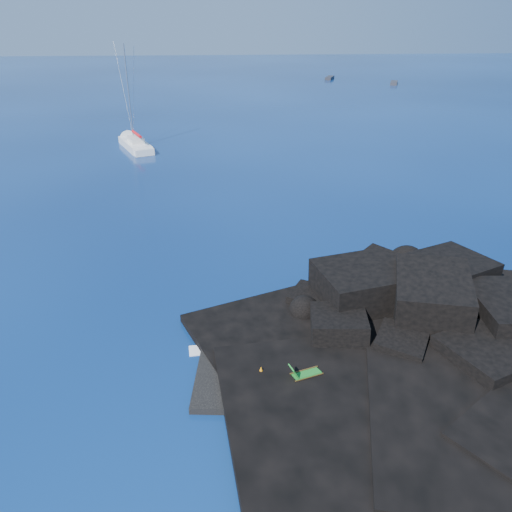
{
  "coord_description": "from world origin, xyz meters",
  "views": [
    {
      "loc": [
        1.71,
        -19.45,
        16.66
      ],
      "look_at": [
        3.96,
        10.06,
        2.0
      ],
      "focal_mm": 35.0,
      "sensor_mm": 36.0,
      "label": 1
    }
  ],
  "objects_px": {
    "deck_chair": "(307,370)",
    "distant_boat_a": "(330,79)",
    "sailboat": "(136,148)",
    "marker_cone": "(261,371)",
    "sunbather": "(278,382)",
    "distant_boat_b": "(394,84)"
  },
  "relations": [
    {
      "from": "marker_cone",
      "to": "sunbather",
      "type": "bearing_deg",
      "value": -44.61
    },
    {
      "from": "marker_cone",
      "to": "distant_boat_b",
      "type": "distance_m",
      "value": 115.3
    },
    {
      "from": "sunbather",
      "to": "marker_cone",
      "type": "distance_m",
      "value": 1.06
    },
    {
      "from": "sailboat",
      "to": "marker_cone",
      "type": "bearing_deg",
      "value": -97.65
    },
    {
      "from": "deck_chair",
      "to": "marker_cone",
      "type": "bearing_deg",
      "value": 149.98
    },
    {
      "from": "sailboat",
      "to": "deck_chair",
      "type": "distance_m",
      "value": 50.56
    },
    {
      "from": "sailboat",
      "to": "deck_chair",
      "type": "height_order",
      "value": "sailboat"
    },
    {
      "from": "sailboat",
      "to": "marker_cone",
      "type": "xyz_separation_m",
      "value": [
        12.8,
        -47.82,
        0.61
      ]
    },
    {
      "from": "deck_chair",
      "to": "sunbather",
      "type": "height_order",
      "value": "deck_chair"
    },
    {
      "from": "deck_chair",
      "to": "sunbather",
      "type": "xyz_separation_m",
      "value": [
        -1.44,
        -0.28,
        -0.39
      ]
    },
    {
      "from": "deck_chair",
      "to": "sunbather",
      "type": "distance_m",
      "value": 1.52
    },
    {
      "from": "sailboat",
      "to": "distant_boat_a",
      "type": "bearing_deg",
      "value": 37.1
    },
    {
      "from": "distant_boat_b",
      "to": "sunbather",
      "type": "bearing_deg",
      "value": -90.41
    },
    {
      "from": "deck_chair",
      "to": "distant_boat_b",
      "type": "bearing_deg",
      "value": 51.44
    },
    {
      "from": "distant_boat_a",
      "to": "deck_chair",
      "type": "bearing_deg",
      "value": -79.72
    },
    {
      "from": "distant_boat_b",
      "to": "marker_cone",
      "type": "bearing_deg",
      "value": -90.89
    },
    {
      "from": "sunbather",
      "to": "distant_boat_b",
      "type": "distance_m",
      "value": 115.72
    },
    {
      "from": "sailboat",
      "to": "distant_boat_b",
      "type": "distance_m",
      "value": 81.04
    },
    {
      "from": "deck_chair",
      "to": "distant_boat_b",
      "type": "relative_size",
      "value": 0.31
    },
    {
      "from": "sailboat",
      "to": "deck_chair",
      "type": "relative_size",
      "value": 8.19
    },
    {
      "from": "sailboat",
      "to": "distant_boat_a",
      "type": "xyz_separation_m",
      "value": [
        41.32,
        70.81,
        0.0
      ]
    },
    {
      "from": "deck_chair",
      "to": "distant_boat_a",
      "type": "xyz_separation_m",
      "value": [
        26.32,
        119.09,
        -0.9
      ]
    }
  ]
}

